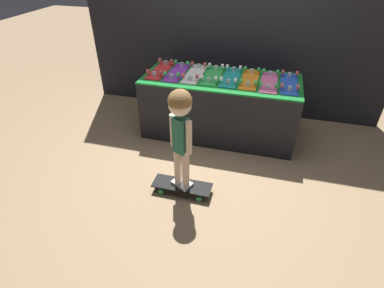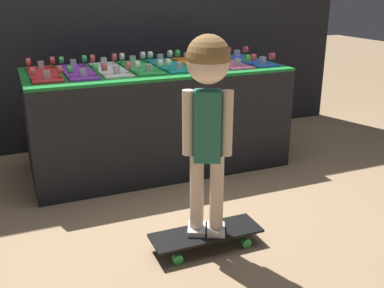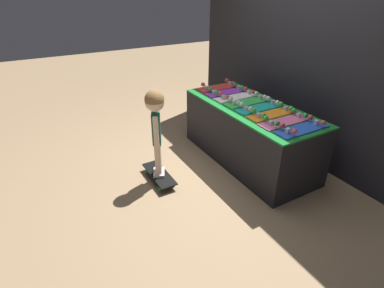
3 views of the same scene
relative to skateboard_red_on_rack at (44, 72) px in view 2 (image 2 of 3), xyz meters
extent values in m
plane|color=#9E7F5B|center=(0.79, -0.50, -0.78)|extent=(16.00, 16.00, 0.00)
cube|color=black|center=(0.79, -0.03, -0.41)|extent=(1.88, 0.81, 0.75)
cube|color=#19752D|center=(0.79, -0.03, -0.03)|extent=(1.88, 0.81, 0.02)
cube|color=red|center=(0.00, 0.00, -0.01)|extent=(0.19, 0.63, 0.01)
cube|color=#B7B7BC|center=(0.00, 0.21, 0.02)|extent=(0.04, 0.04, 0.05)
cylinder|color=#D84C4C|center=(0.08, 0.21, 0.05)|extent=(0.03, 0.05, 0.05)
cylinder|color=#D84C4C|center=(-0.08, 0.21, 0.05)|extent=(0.03, 0.05, 0.05)
cube|color=#B7B7BC|center=(0.00, -0.21, 0.02)|extent=(0.04, 0.04, 0.05)
cylinder|color=#D84C4C|center=(0.08, -0.21, 0.05)|extent=(0.03, 0.05, 0.05)
cylinder|color=#D84C4C|center=(-0.08, -0.21, 0.05)|extent=(0.03, 0.05, 0.05)
cube|color=purple|center=(0.22, -0.01, -0.01)|extent=(0.19, 0.63, 0.01)
cube|color=#B7B7BC|center=(0.22, 0.19, 0.02)|extent=(0.04, 0.04, 0.05)
cylinder|color=green|center=(0.31, 0.19, 0.05)|extent=(0.03, 0.05, 0.05)
cylinder|color=green|center=(0.14, 0.19, 0.05)|extent=(0.03, 0.05, 0.05)
cube|color=#B7B7BC|center=(0.22, -0.22, 0.02)|extent=(0.04, 0.04, 0.05)
cylinder|color=green|center=(0.31, -0.22, 0.05)|extent=(0.03, 0.05, 0.05)
cylinder|color=green|center=(0.14, -0.22, 0.05)|extent=(0.03, 0.05, 0.05)
cube|color=white|center=(0.45, -0.01, -0.01)|extent=(0.19, 0.63, 0.01)
cube|color=#B7B7BC|center=(0.45, 0.20, 0.02)|extent=(0.04, 0.04, 0.05)
cylinder|color=#D84C4C|center=(0.53, 0.20, 0.05)|extent=(0.03, 0.05, 0.05)
cylinder|color=#D84C4C|center=(0.37, 0.20, 0.05)|extent=(0.03, 0.05, 0.05)
cube|color=#B7B7BC|center=(0.45, -0.22, 0.02)|extent=(0.04, 0.04, 0.05)
cylinder|color=#D84C4C|center=(0.53, -0.22, 0.05)|extent=(0.03, 0.05, 0.05)
cylinder|color=#D84C4C|center=(0.37, -0.22, 0.05)|extent=(0.03, 0.05, 0.05)
cube|color=green|center=(0.67, -0.01, -0.01)|extent=(0.19, 0.63, 0.01)
cube|color=#B7B7BC|center=(0.67, 0.20, 0.02)|extent=(0.04, 0.04, 0.05)
cylinder|color=white|center=(0.76, 0.20, 0.05)|extent=(0.03, 0.05, 0.05)
cylinder|color=white|center=(0.59, 0.20, 0.05)|extent=(0.03, 0.05, 0.05)
cube|color=#B7B7BC|center=(0.67, -0.21, 0.02)|extent=(0.04, 0.04, 0.05)
cylinder|color=white|center=(0.76, -0.21, 0.05)|extent=(0.03, 0.05, 0.05)
cylinder|color=white|center=(0.59, -0.21, 0.05)|extent=(0.03, 0.05, 0.05)
cube|color=teal|center=(0.90, 0.00, -0.01)|extent=(0.19, 0.63, 0.01)
cube|color=#B7B7BC|center=(0.90, 0.20, 0.02)|extent=(0.04, 0.04, 0.05)
cylinder|color=white|center=(0.98, 0.20, 0.05)|extent=(0.03, 0.05, 0.05)
cylinder|color=white|center=(0.82, 0.20, 0.05)|extent=(0.03, 0.05, 0.05)
cube|color=#B7B7BC|center=(0.90, -0.21, 0.02)|extent=(0.04, 0.04, 0.05)
cylinder|color=white|center=(0.98, -0.21, 0.05)|extent=(0.03, 0.05, 0.05)
cylinder|color=white|center=(0.82, -0.21, 0.05)|extent=(0.03, 0.05, 0.05)
cube|color=orange|center=(1.12, -0.01, -0.01)|extent=(0.19, 0.63, 0.01)
cube|color=#B7B7BC|center=(1.12, 0.20, 0.02)|extent=(0.04, 0.04, 0.05)
cylinder|color=green|center=(1.20, 0.20, 0.05)|extent=(0.03, 0.05, 0.05)
cylinder|color=green|center=(1.04, 0.20, 0.05)|extent=(0.03, 0.05, 0.05)
cube|color=#B7B7BC|center=(1.12, -0.22, 0.02)|extent=(0.04, 0.04, 0.05)
cylinder|color=green|center=(1.20, -0.22, 0.05)|extent=(0.03, 0.05, 0.05)
cylinder|color=green|center=(1.04, -0.22, 0.05)|extent=(0.03, 0.05, 0.05)
cube|color=pink|center=(1.35, -0.03, -0.01)|extent=(0.19, 0.63, 0.01)
cube|color=#B7B7BC|center=(1.35, 0.18, 0.02)|extent=(0.04, 0.04, 0.05)
cylinder|color=green|center=(1.43, 0.18, 0.05)|extent=(0.03, 0.05, 0.05)
cylinder|color=green|center=(1.27, 0.18, 0.05)|extent=(0.03, 0.05, 0.05)
cube|color=#B7B7BC|center=(1.35, -0.24, 0.02)|extent=(0.04, 0.04, 0.05)
cylinder|color=green|center=(1.43, -0.24, 0.05)|extent=(0.03, 0.05, 0.05)
cylinder|color=green|center=(1.27, -0.24, 0.05)|extent=(0.03, 0.05, 0.05)
cube|color=blue|center=(1.57, -0.02, -0.01)|extent=(0.19, 0.63, 0.01)
cube|color=#B7B7BC|center=(1.57, 0.19, 0.02)|extent=(0.04, 0.04, 0.05)
cylinder|color=#D84C4C|center=(1.65, 0.19, 0.05)|extent=(0.03, 0.05, 0.05)
cylinder|color=#D84C4C|center=(1.49, 0.19, 0.05)|extent=(0.03, 0.05, 0.05)
cube|color=#B7B7BC|center=(1.57, -0.22, 0.02)|extent=(0.04, 0.04, 0.05)
cylinder|color=#D84C4C|center=(1.65, -0.22, 0.05)|extent=(0.03, 0.05, 0.05)
cylinder|color=#D84C4C|center=(1.49, -0.22, 0.05)|extent=(0.03, 0.05, 0.05)
cube|color=black|center=(0.65, -1.25, -0.70)|extent=(0.60, 0.20, 0.01)
cube|color=#B7B7BC|center=(0.84, -1.25, -0.73)|extent=(0.04, 0.04, 0.05)
cylinder|color=green|center=(0.84, -1.17, -0.76)|extent=(0.05, 0.03, 0.05)
cylinder|color=green|center=(0.84, -1.34, -0.76)|extent=(0.05, 0.03, 0.05)
cube|color=#B7B7BC|center=(0.45, -1.25, -0.73)|extent=(0.04, 0.04, 0.05)
cylinder|color=green|center=(0.45, -1.17, -0.76)|extent=(0.05, 0.03, 0.05)
cylinder|color=green|center=(0.45, -1.34, -0.76)|extent=(0.05, 0.03, 0.05)
cube|color=silver|center=(0.69, -1.28, -0.68)|extent=(0.14, 0.16, 0.03)
cylinder|color=beige|center=(0.69, -1.28, -0.46)|extent=(0.07, 0.07, 0.41)
cube|color=silver|center=(0.60, -1.23, -0.68)|extent=(0.14, 0.16, 0.03)
cylinder|color=beige|center=(0.60, -1.23, -0.46)|extent=(0.07, 0.07, 0.41)
cube|color=#236651|center=(0.65, -1.25, -0.10)|extent=(0.16, 0.14, 0.36)
cylinder|color=beige|center=(0.73, -1.29, -0.08)|extent=(0.06, 0.06, 0.33)
cylinder|color=beige|center=(0.56, -1.21, -0.08)|extent=(0.06, 0.06, 0.33)
sphere|color=beige|center=(0.65, -1.25, 0.21)|extent=(0.21, 0.21, 0.21)
sphere|color=olive|center=(0.65, -1.25, 0.24)|extent=(0.21, 0.21, 0.21)
camera|label=1|loc=(1.33, -3.42, 1.36)|focal=28.00mm
camera|label=2|loc=(-0.23, -3.18, 0.55)|focal=42.00mm
camera|label=3|loc=(3.44, -2.38, 1.33)|focal=28.00mm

